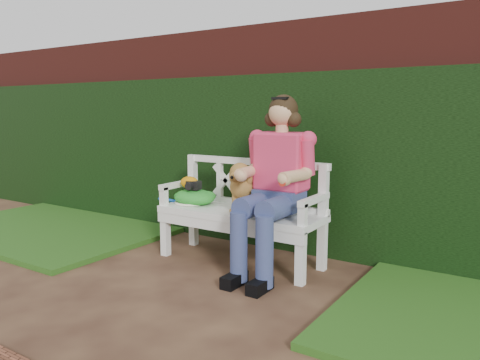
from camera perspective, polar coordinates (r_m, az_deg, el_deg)
The scene contains 11 objects.
ground at distance 3.50m, azimuth -9.81°, elevation -14.43°, with size 60.00×60.00×0.00m, color #331E16.
brick_wall at distance 4.80m, azimuth 5.51°, elevation 5.39°, with size 10.00×0.30×2.20m, color #5B201A.
ivy_hedge at distance 4.63m, azimuth 4.20°, elevation 2.18°, with size 10.00×0.18×1.70m, color #173811.
grass_left at distance 5.80m, azimuth -21.30°, elevation -5.36°, with size 2.60×2.00×0.05m, color #204218.
garden_bench at distance 4.21m, azimuth -0.00°, elevation -6.87°, with size 1.58×0.60×0.48m, color white, non-canonical shape.
seated_woman at distance 3.89m, azimuth 4.69°, elevation -0.48°, with size 0.63×0.85×1.50m, color #EB537B, non-canonical shape.
dog at distance 4.08m, azimuth 0.80°, elevation -0.75°, with size 0.29×0.40×0.44m, color #B78337, non-canonical shape.
tennis_racket at distance 4.45m, azimuth -6.51°, elevation -2.74°, with size 0.55×0.23×0.03m, color silver, non-canonical shape.
green_bag at distance 4.43m, azimuth -5.60°, elevation -2.03°, with size 0.42×0.33×0.14m, color #298530, non-canonical shape.
camera_item at distance 4.38m, azimuth -5.65°, elevation -0.64°, with size 0.12×0.09×0.08m, color black.
baseball_glove at distance 4.44m, azimuth -6.19°, elevation -0.30°, with size 0.18×0.14×0.12m, color orange.
Camera 1 is at (2.22, -2.35, 1.36)m, focal length 35.00 mm.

